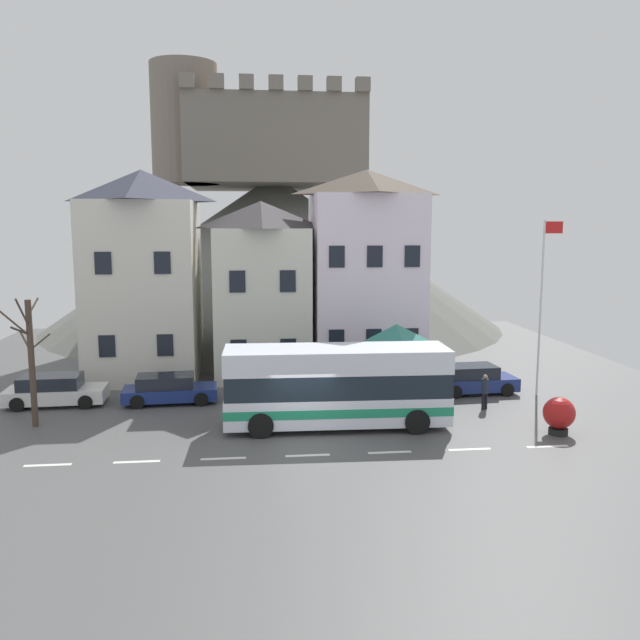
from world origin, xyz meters
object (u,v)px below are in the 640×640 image
object	(u,v)px
bus_shelter	(396,338)
bare_tree_00	(31,359)
transit_bus	(337,387)
parked_car_00	(169,389)
townhouse_02	(366,273)
public_bench	(345,382)
hilltop_castle	(273,243)
pedestrian_00	(485,389)
townhouse_00	(144,274)
pedestrian_01	(424,390)
parked_car_01	(473,379)
harbour_buoy	(559,414)
townhouse_01	(262,289)
flagpole	(543,297)
parked_car_02	(54,391)

from	to	relation	value
bus_shelter	bare_tree_00	world-z (taller)	bare_tree_00
transit_bus	parked_car_00	world-z (taller)	transit_bus
townhouse_02	transit_bus	distance (m)	10.73
townhouse_02	bus_shelter	xyz separation A→B (m)	(0.38, -6.03, -2.57)
bare_tree_00	public_bench	bearing A→B (deg)	17.40
hilltop_castle	parked_car_00	distance (m)	25.23
pedestrian_00	bus_shelter	bearing A→B (deg)	154.57
townhouse_00	bus_shelter	bearing A→B (deg)	-28.99
hilltop_castle	public_bench	size ratio (longest dim) A/B	22.57
parked_car_00	pedestrian_01	world-z (taller)	pedestrian_01
parked_car_00	parked_car_01	xyz separation A→B (m)	(14.70, 0.23, 0.03)
pedestrian_00	parked_car_00	bearing A→B (deg)	169.53
hilltop_castle	harbour_buoy	xyz separation A→B (m)	(10.11, -30.18, -5.93)
townhouse_01	parked_car_01	bearing A→B (deg)	-27.18
townhouse_00	bus_shelter	size ratio (longest dim) A/B	3.03
townhouse_00	parked_car_00	bearing A→B (deg)	-72.87
townhouse_02	transit_bus	size ratio (longest dim) A/B	1.22
transit_bus	bus_shelter	bearing A→B (deg)	48.75
townhouse_00	flagpole	world-z (taller)	townhouse_00
transit_bus	pedestrian_01	size ratio (longest dim) A/B	5.79
townhouse_02	bare_tree_00	bearing A→B (deg)	-151.49
townhouse_01	pedestrian_01	size ratio (longest dim) A/B	5.99
parked_car_00	public_bench	world-z (taller)	parked_car_00
transit_bus	townhouse_02	bearing A→B (deg)	74.72
hilltop_castle	flagpole	size ratio (longest dim) A/B	4.35
bus_shelter	parked_car_01	world-z (taller)	bus_shelter
townhouse_02	public_bench	xyz separation A→B (m)	(-1.73, -4.04, -5.11)
parked_car_01	flagpole	bearing A→B (deg)	-16.39
harbour_buoy	townhouse_00	bearing A→B (deg)	145.05
transit_bus	flagpole	bearing A→B (deg)	22.16
parked_car_01	pedestrian_00	world-z (taller)	pedestrian_00
townhouse_02	parked_car_02	bearing A→B (deg)	-161.92
pedestrian_00	flagpole	bearing A→B (deg)	31.78
townhouse_01	parked_car_02	world-z (taller)	townhouse_01
townhouse_01	townhouse_00	bearing A→B (deg)	175.46
parked_car_00	pedestrian_00	bearing A→B (deg)	-13.96
townhouse_02	townhouse_01	bearing A→B (deg)	176.65
townhouse_02	parked_car_00	bearing A→B (deg)	-153.12
parked_car_00	harbour_buoy	xyz separation A→B (m)	(15.87, -6.39, 0.18)
parked_car_02	flagpole	distance (m)	23.27
bus_shelter	parked_car_01	bearing A→B (deg)	15.01
townhouse_00	townhouse_01	size ratio (longest dim) A/B	1.17
townhouse_00	parked_car_01	xyz separation A→B (m)	(16.55, -5.76, -4.88)
flagpole	parked_car_00	bearing A→B (deg)	178.51
parked_car_00	bare_tree_00	xyz separation A→B (m)	(-5.04, -3.11, 2.18)
hilltop_castle	pedestrian_01	bearing A→B (deg)	-77.41
townhouse_02	bus_shelter	world-z (taller)	townhouse_02
townhouse_02	parked_car_01	distance (m)	8.30
public_bench	bare_tree_00	distance (m)	14.33
townhouse_00	parked_car_02	distance (m)	8.30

